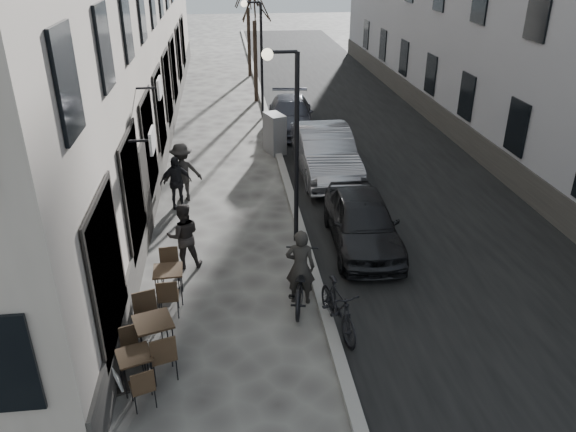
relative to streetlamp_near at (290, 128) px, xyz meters
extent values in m
plane|color=#3E3B38|center=(0.17, -6.00, -3.16)|extent=(120.00, 120.00, 0.00)
cube|color=black|center=(4.02, 10.00, -3.16)|extent=(7.30, 60.00, 0.00)
cube|color=gray|center=(0.37, 10.00, -3.10)|extent=(0.25, 60.00, 0.12)
cylinder|color=black|center=(0.17, 0.00, -0.66)|extent=(0.12, 0.12, 5.00)
cylinder|color=black|center=(-0.18, 0.00, 1.84)|extent=(0.70, 0.08, 0.08)
sphere|color=#FFF2CC|center=(-0.53, 0.00, 1.79)|extent=(0.28, 0.28, 0.28)
cylinder|color=black|center=(0.17, 12.00, -0.66)|extent=(0.12, 0.12, 5.00)
cylinder|color=black|center=(-0.18, 12.00, 1.84)|extent=(0.70, 0.08, 0.08)
sphere|color=#FFF2CC|center=(-0.53, 12.00, 1.79)|extent=(0.28, 0.28, 0.28)
cylinder|color=black|center=(0.07, 15.00, -1.21)|extent=(0.20, 0.20, 3.90)
cylinder|color=black|center=(0.07, 21.00, -1.21)|extent=(0.20, 0.20, 3.90)
cube|color=black|center=(-3.41, -5.18, -2.46)|extent=(0.74, 0.74, 0.04)
cylinder|color=black|center=(-3.56, -5.49, -2.82)|extent=(0.02, 0.02, 0.68)
cylinder|color=black|center=(-3.09, -5.33, -2.82)|extent=(0.02, 0.02, 0.68)
cylinder|color=black|center=(-3.72, -5.03, -2.82)|extent=(0.02, 0.02, 0.68)
cylinder|color=black|center=(-3.26, -4.87, -2.82)|extent=(0.02, 0.02, 0.68)
cube|color=black|center=(-3.14, -4.41, -2.33)|extent=(0.87, 0.87, 0.04)
cylinder|color=black|center=(-3.32, -4.77, -2.76)|extent=(0.03, 0.03, 0.81)
cylinder|color=black|center=(-2.77, -4.59, -2.76)|extent=(0.03, 0.03, 0.81)
cylinder|color=black|center=(-3.50, -4.22, -2.76)|extent=(0.03, 0.03, 0.81)
cylinder|color=black|center=(-2.95, -4.04, -2.76)|extent=(0.03, 0.03, 0.81)
cube|color=black|center=(-3.01, -2.46, -2.40)|extent=(0.67, 0.67, 0.04)
cylinder|color=black|center=(-3.27, -2.74, -2.79)|extent=(0.02, 0.02, 0.74)
cylinder|color=black|center=(-2.73, -2.71, -2.79)|extent=(0.02, 0.02, 0.74)
cylinder|color=black|center=(-3.29, -2.20, -2.79)|extent=(0.02, 0.02, 0.74)
cylinder|color=black|center=(-2.76, -2.17, -2.79)|extent=(0.02, 0.02, 0.74)
cube|color=black|center=(-3.78, -5.09, -3.14)|extent=(0.51, 0.73, 0.04)
cube|color=white|center=(-3.86, -5.09, -2.57)|extent=(0.47, 0.71, 1.11)
cube|color=slate|center=(0.27, 7.16, -2.41)|extent=(0.85, 1.13, 1.50)
imported|color=black|center=(-0.11, -2.86, -2.61)|extent=(1.14, 2.19, 1.09)
imported|color=black|center=(-0.11, -2.86, -2.27)|extent=(0.73, 0.55, 1.79)
imported|color=black|center=(-2.73, -1.00, -2.32)|extent=(0.88, 0.72, 1.68)
imported|color=#2B2825|center=(-2.97, 3.05, -2.23)|extent=(1.32, 0.93, 1.85)
imported|color=black|center=(-3.14, 2.52, -2.34)|extent=(1.03, 0.63, 1.63)
imported|color=black|center=(1.86, -0.47, -2.45)|extent=(1.85, 4.25, 1.43)
imported|color=#95979D|center=(1.76, 4.64, -2.33)|extent=(1.81, 5.05, 1.66)
imported|color=#3C3D47|center=(1.21, 9.95, -2.49)|extent=(2.32, 4.76, 1.33)
imported|color=black|center=(0.52, -4.00, -2.60)|extent=(0.87, 1.93, 1.12)
camera|label=1|loc=(-1.59, -13.30, 4.14)|focal=35.00mm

